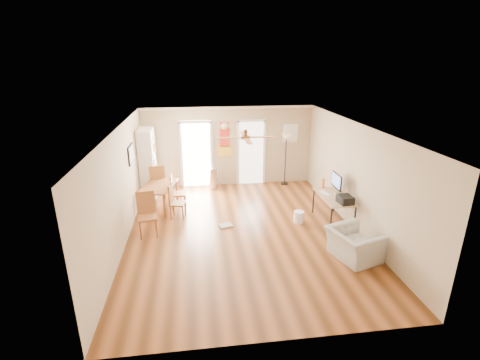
{
  "coord_description": "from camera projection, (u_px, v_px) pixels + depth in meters",
  "views": [
    {
      "loc": [
        -1.07,
        -7.52,
        4.02
      ],
      "look_at": [
        0.0,
        0.6,
        1.15
      ],
      "focal_mm": 25.96,
      "sensor_mm": 36.0,
      "label": 1
    }
  ],
  "objects": [
    {
      "name": "dining_chair_near",
      "position": [
        147.0,
        215.0,
        8.2
      ],
      "size": [
        0.5,
        0.5,
        1.05
      ],
      "primitive_type": null,
      "rotation": [
        0.0,
        0.0,
        0.18
      ],
      "color": "#A26734",
      "rests_on": "floor"
    },
    {
      "name": "trash_can",
      "position": [
        214.0,
        178.0,
        11.28
      ],
      "size": [
        0.34,
        0.34,
        0.68
      ],
      "primitive_type": "cylinder",
      "rotation": [
        0.0,
        0.0,
        -0.09
      ],
      "color": "#A8A8AA",
      "rests_on": "floor"
    },
    {
      "name": "ac_grille",
      "position": [
        290.0,
        133.0,
        11.43
      ],
      "size": [
        0.5,
        0.04,
        0.6
      ],
      "primitive_type": "cube",
      "color": "white",
      "rests_on": "wall_back"
    },
    {
      "name": "keyboard",
      "position": [
        325.0,
        193.0,
        8.98
      ],
      "size": [
        0.2,
        0.41,
        0.01
      ],
      "primitive_type": "cube",
      "rotation": [
        0.0,
        0.0,
        0.2
      ],
      "color": "silver",
      "rests_on": "computer_desk"
    },
    {
      "name": "floor",
      "position": [
        243.0,
        232.0,
        8.49
      ],
      "size": [
        7.0,
        7.0,
        0.0
      ],
      "primitive_type": "plane",
      "color": "brown",
      "rests_on": "ground"
    },
    {
      "name": "bathroom_doorway",
      "position": [
        251.0,
        153.0,
        11.5
      ],
      "size": [
        0.8,
        0.1,
        2.1
      ],
      "primitive_type": null,
      "color": "white",
      "rests_on": "wall_back"
    },
    {
      "name": "computer_desk",
      "position": [
        333.0,
        209.0,
        8.91
      ],
      "size": [
        0.68,
        1.35,
        0.73
      ],
      "primitive_type": null,
      "color": "tan",
      "rests_on": "floor"
    },
    {
      "name": "dining_table",
      "position": [
        159.0,
        196.0,
        9.83
      ],
      "size": [
        1.08,
        1.48,
        0.66
      ],
      "primitive_type": null,
      "rotation": [
        0.0,
        0.0,
        -0.23
      ],
      "color": "brown",
      "rests_on": "floor"
    },
    {
      "name": "ceiling",
      "position": [
        244.0,
        127.0,
        7.63
      ],
      "size": [
        5.5,
        7.0,
        0.0
      ],
      "primitive_type": null,
      "color": "silver",
      "rests_on": "floor"
    },
    {
      "name": "printer",
      "position": [
        345.0,
        199.0,
        8.34
      ],
      "size": [
        0.35,
        0.39,
        0.19
      ],
      "primitive_type": "cube",
      "rotation": [
        0.0,
        0.0,
        0.09
      ],
      "color": "black",
      "rests_on": "computer_desk"
    },
    {
      "name": "wall_left",
      "position": [
        121.0,
        188.0,
        7.73
      ],
      "size": [
        0.04,
        7.0,
        2.6
      ],
      "primitive_type": null,
      "color": "beige",
      "rests_on": "floor"
    },
    {
      "name": "armchair",
      "position": [
        354.0,
        245.0,
        7.3
      ],
      "size": [
        1.12,
        1.21,
        0.65
      ],
      "primitive_type": "imported",
      "rotation": [
        0.0,
        0.0,
        1.87
      ],
      "color": "#AFAFA9",
      "rests_on": "floor"
    },
    {
      "name": "kitchen_doorway",
      "position": [
        196.0,
        155.0,
        11.28
      ],
      "size": [
        0.9,
        0.1,
        2.1
      ],
      "primitive_type": null,
      "color": "white",
      "rests_on": "wall_back"
    },
    {
      "name": "imac",
      "position": [
        336.0,
        184.0,
        8.88
      ],
      "size": [
        0.23,
        0.58,
        0.54
      ],
      "primitive_type": null,
      "rotation": [
        0.0,
        0.0,
        -0.28
      ],
      "color": "black",
      "rests_on": "computer_desk"
    },
    {
      "name": "dining_chair_far",
      "position": [
        156.0,
        181.0,
        10.44
      ],
      "size": [
        0.55,
        0.55,
        1.06
      ],
      "primitive_type": null,
      "rotation": [
        0.0,
        0.0,
        3.45
      ],
      "color": "olive",
      "rests_on": "floor"
    },
    {
      "name": "dining_chair_right_b",
      "position": [
        178.0,
        201.0,
        9.14
      ],
      "size": [
        0.44,
        0.44,
        0.92
      ],
      "primitive_type": null,
      "rotation": [
        0.0,
        0.0,
        1.38
      ],
      "color": "#956130",
      "rests_on": "floor"
    },
    {
      "name": "floor_cloth",
      "position": [
        226.0,
        226.0,
        8.78
      ],
      "size": [
        0.36,
        0.32,
        0.04
      ],
      "primitive_type": "cube",
      "rotation": [
        0.0,
        0.0,
        0.28
      ],
      "color": "#9D9D98",
      "rests_on": "floor"
    },
    {
      "name": "wastebasket_a",
      "position": [
        299.0,
        217.0,
        8.97
      ],
      "size": [
        0.27,
        0.27,
        0.3
      ],
      "primitive_type": "cylinder",
      "rotation": [
        0.0,
        0.0,
        0.04
      ],
      "color": "white",
      "rests_on": "floor"
    },
    {
      "name": "ceiling_fan",
      "position": [
        245.0,
        137.0,
        7.41
      ],
      "size": [
        1.24,
        1.24,
        0.2
      ],
      "primitive_type": null,
      "color": "#593819",
      "rests_on": "ceiling"
    },
    {
      "name": "bookshelf",
      "position": [
        148.0,
        163.0,
        10.47
      ],
      "size": [
        0.5,
        0.97,
        2.08
      ],
      "primitive_type": null,
      "rotation": [
        0.0,
        0.0,
        -0.09
      ],
      "color": "silver",
      "rests_on": "floor"
    },
    {
      "name": "wall_front",
      "position": [
        279.0,
        267.0,
        4.79
      ],
      "size": [
        5.5,
        0.04,
        2.6
      ],
      "primitive_type": null,
      "color": "beige",
      "rests_on": "floor"
    },
    {
      "name": "framed_poster",
      "position": [
        131.0,
        154.0,
        8.91
      ],
      "size": [
        0.04,
        0.66,
        0.48
      ],
      "primitive_type": "cube",
      "color": "black",
      "rests_on": "wall_left"
    },
    {
      "name": "dining_chair_right_a",
      "position": [
        178.0,
        192.0,
        9.72
      ],
      "size": [
        0.41,
        0.41,
        0.97
      ],
      "primitive_type": null,
      "rotation": [
        0.0,
        0.0,
        1.56
      ],
      "color": "#9E6333",
      "rests_on": "floor"
    },
    {
      "name": "crown_molding",
      "position": [
        244.0,
        129.0,
        7.65
      ],
      "size": [
        5.5,
        7.0,
        0.08
      ],
      "primitive_type": null,
      "color": "white",
      "rests_on": "wall_back"
    },
    {
      "name": "orange_bottle",
      "position": [
        323.0,
        183.0,
        9.33
      ],
      "size": [
        0.09,
        0.09,
        0.25
      ],
      "primitive_type": "cylinder",
      "rotation": [
        0.0,
        0.0,
        0.07
      ],
      "color": "orange",
      "rests_on": "computer_desk"
    },
    {
      "name": "torchiere_lamp",
      "position": [
        285.0,
        160.0,
        11.48
      ],
      "size": [
        0.36,
        0.36,
        1.7
      ],
      "primitive_type": null,
      "rotation": [
        0.0,
        0.0,
        -0.12
      ],
      "color": "black",
      "rests_on": "floor"
    },
    {
      "name": "wall_right",
      "position": [
        356.0,
        177.0,
        8.4
      ],
      "size": [
        0.04,
        7.0,
        2.6
      ],
      "primitive_type": null,
      "color": "beige",
      "rests_on": "floor"
    },
    {
      "name": "wall_back",
      "position": [
        228.0,
        147.0,
        11.34
      ],
      "size": [
        5.5,
        0.04,
        2.6
      ],
      "primitive_type": null,
      "color": "beige",
      "rests_on": "floor"
    },
    {
      "name": "wall_decal",
      "position": [
        225.0,
        139.0,
        11.22
      ],
      "size": [
        0.46,
        0.03,
        1.1
      ],
      "primitive_type": "cube",
      "color": "red",
      "rests_on": "wall_back"
    }
  ]
}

